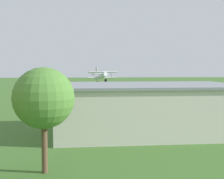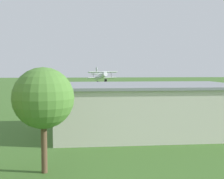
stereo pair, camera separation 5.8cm
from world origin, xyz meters
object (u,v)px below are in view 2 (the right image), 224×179
at_px(person_beside_truck, 124,110).
at_px(biplane, 101,76).
at_px(car_blue, 189,110).
at_px(person_crossing_taxiway, 70,110).
at_px(car_yellow, 88,111).
at_px(person_walking_on_apron, 180,108).
at_px(person_at_fence_line, 85,115).
at_px(tree_at_field_edge, 43,98).
at_px(car_black, 54,112).
at_px(hangar, 146,108).

bearing_deg(person_beside_truck, biplane, -73.93).
relative_size(car_blue, person_crossing_taxiway, 2.41).
relative_size(car_yellow, person_walking_on_apron, 2.69).
bearing_deg(person_crossing_taxiway, biplane, -119.83).
height_order(car_yellow, person_at_fence_line, person_at_fence_line).
height_order(biplane, tree_at_field_edge, biplane).
bearing_deg(car_black, car_blue, 179.95).
relative_size(car_black, person_beside_truck, 2.83).
bearing_deg(tree_at_field_edge, biplane, -99.01).
bearing_deg(person_walking_on_apron, person_beside_truck, 9.84).
relative_size(hangar, biplane, 3.48).
height_order(person_beside_truck, person_walking_on_apron, person_beside_truck).
height_order(hangar, car_black, hangar).
bearing_deg(person_walking_on_apron, hangar, 59.42).
bearing_deg(biplane, person_walking_on_apron, 145.01).
bearing_deg(car_blue, person_beside_truck, -6.89).
bearing_deg(person_at_fence_line, tree_at_field_edge, 82.84).
height_order(car_black, person_walking_on_apron, person_walking_on_apron).
bearing_deg(car_blue, car_yellow, -0.42).
height_order(biplane, person_crossing_taxiway, biplane).
bearing_deg(tree_at_field_edge, person_walking_on_apron, -124.01).
relative_size(car_yellow, person_at_fence_line, 2.49).
height_order(car_yellow, person_walking_on_apron, car_yellow).
bearing_deg(car_yellow, car_blue, 179.58).
bearing_deg(tree_at_field_edge, person_crossing_taxiway, -90.78).
bearing_deg(tree_at_field_edge, car_black, -85.48).
xyz_separation_m(person_crossing_taxiway, person_walking_on_apron, (-23.21, -0.63, -0.04)).
relative_size(car_yellow, tree_at_field_edge, 0.45).
relative_size(hangar, person_at_fence_line, 15.37).
relative_size(hangar, person_crossing_taxiway, 15.89).
relative_size(biplane, tree_at_field_edge, 0.80).
bearing_deg(person_at_fence_line, car_blue, -169.13).
xyz_separation_m(car_black, person_crossing_taxiway, (-2.95, -3.08, 0.03)).
relative_size(car_blue, person_at_fence_line, 2.33).
bearing_deg(car_black, person_crossing_taxiway, -133.78).
xyz_separation_m(car_blue, person_beside_truck, (13.11, -1.58, 0.02)).
bearing_deg(person_walking_on_apron, biplane, -34.99).
distance_m(hangar, car_black, 21.51).
height_order(hangar, person_crossing_taxiway, hangar).
bearing_deg(person_crossing_taxiway, car_yellow, 139.78).
bearing_deg(hangar, person_beside_truck, -85.84).
distance_m(person_walking_on_apron, tree_at_field_edge, 42.74).
bearing_deg(person_beside_truck, car_black, 6.47).
height_order(person_crossing_taxiway, tree_at_field_edge, tree_at_field_edge).
distance_m(biplane, tree_at_field_edge, 47.08).
distance_m(car_black, person_crossing_taxiway, 4.26).
bearing_deg(hangar, tree_at_field_edge, 52.30).
distance_m(biplane, car_blue, 23.68).
relative_size(car_black, tree_at_field_edge, 0.51).
bearing_deg(person_walking_on_apron, person_at_fence_line, 20.97).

